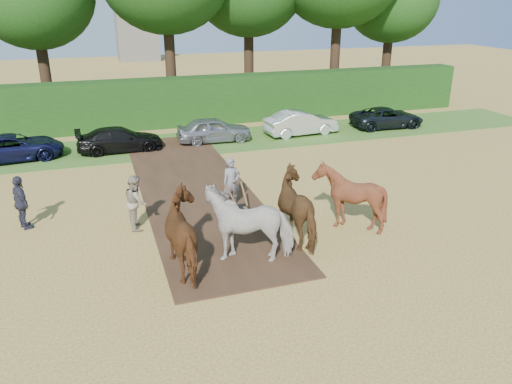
% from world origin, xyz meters
% --- Properties ---
extents(ground, '(120.00, 120.00, 0.00)m').
position_xyz_m(ground, '(0.00, 0.00, 0.00)').
color(ground, gold).
rests_on(ground, ground).
extents(earth_strip, '(4.50, 17.00, 0.05)m').
position_xyz_m(earth_strip, '(1.50, 7.00, 0.03)').
color(earth_strip, '#472D1C').
rests_on(earth_strip, ground).
extents(grass_verge, '(50.00, 5.00, 0.03)m').
position_xyz_m(grass_verge, '(0.00, 14.00, 0.01)').
color(grass_verge, '#38601E').
rests_on(grass_verge, ground).
extents(hedgerow, '(46.00, 1.60, 3.00)m').
position_xyz_m(hedgerow, '(0.00, 18.50, 1.50)').
color(hedgerow, '#14380F').
rests_on(hedgerow, ground).
extents(spectator_near, '(0.77, 0.97, 1.97)m').
position_xyz_m(spectator_near, '(-1.18, 3.79, 0.99)').
color(spectator_near, '#C1B097').
rests_on(spectator_near, ground).
extents(spectator_far, '(0.94, 1.25, 1.98)m').
position_xyz_m(spectator_far, '(-5.05, 4.96, 0.99)').
color(spectator_far, '#282935').
rests_on(spectator_far, ground).
extents(plough_team, '(7.82, 6.10, 2.36)m').
position_xyz_m(plough_team, '(3.02, 0.96, 1.17)').
color(plough_team, brown).
rests_on(plough_team, ground).
extents(parked_cars, '(35.65, 2.79, 1.45)m').
position_xyz_m(parked_cars, '(1.01, 13.85, 0.68)').
color(parked_cars, '#B8BCBF').
rests_on(parked_cars, ground).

